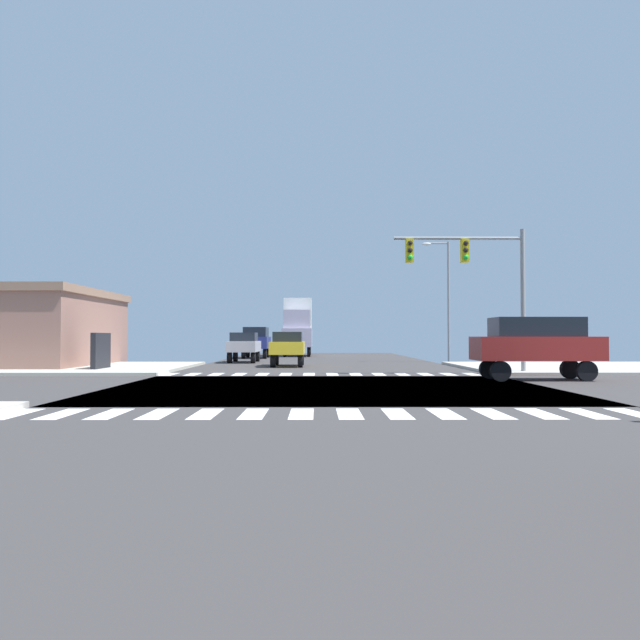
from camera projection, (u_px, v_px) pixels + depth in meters
The scene contains 13 objects.
ground at pixel (330, 388), 21.11m from camera, with size 90.00×90.00×0.05m.
sidewalk_corner_ne at pixel (583, 368), 33.19m from camera, with size 12.00×12.00×0.14m.
sidewalk_corner_nw at pixel (65, 368), 33.04m from camera, with size 12.00×12.00×0.14m.
crosswalk_near at pixel (325, 414), 13.81m from camera, with size 13.50×2.00×0.01m.
crosswalk_far at pixel (321, 374), 28.41m from camera, with size 13.50×2.00×0.01m.
traffic_signal_mast at pixel (472, 267), 28.63m from camera, with size 5.70×0.55×6.29m.
street_lamp at pixel (445, 290), 42.41m from camera, with size 1.78×0.32×7.74m.
bank_building at pixel (2, 328), 35.18m from camera, with size 12.10×10.92×4.11m.
sedan_nearside_1 at pixel (244, 345), 41.68m from camera, with size 1.80×4.30×1.88m.
sedan_farside_2 at pixel (288, 346), 36.19m from camera, with size 1.80×4.30×1.88m.
box_truck_crossing_1 at pixel (298, 326), 55.86m from camera, with size 2.40×7.20×4.85m.
suv_leading_1 at pixel (536, 343), 24.69m from camera, with size 4.60×1.96×2.34m.
suv_trailing_2 at pixel (256, 340), 50.07m from camera, with size 1.96×4.60×2.34m.
Camera 1 is at (-0.44, -21.16, 1.61)m, focal length 37.11 mm.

